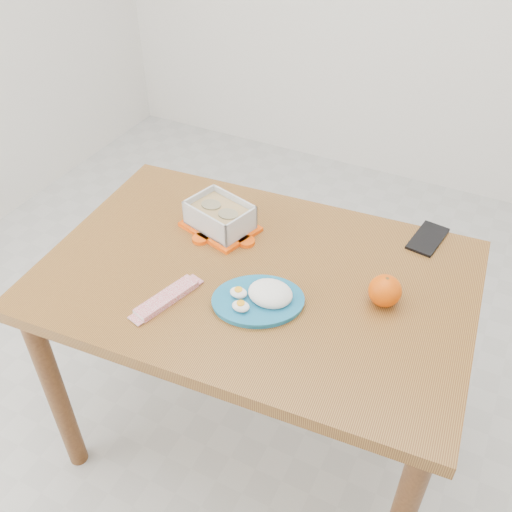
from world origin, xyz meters
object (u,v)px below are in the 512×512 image
at_px(food_container, 220,217).
at_px(rice_plate, 262,297).
at_px(smartphone, 428,238).
at_px(dining_table, 256,300).
at_px(orange_fruit, 385,291).

xyz_separation_m(food_container, rice_plate, (0.25, -0.23, -0.02)).
distance_m(food_container, rice_plate, 0.34).
xyz_separation_m(food_container, smartphone, (0.57, 0.22, -0.04)).
height_order(dining_table, smartphone, smartphone).
distance_m(dining_table, smartphone, 0.53).
relative_size(dining_table, orange_fruit, 14.45).
relative_size(food_container, smartphone, 1.56).
distance_m(food_container, smartphone, 0.61).
height_order(rice_plate, smartphone, rice_plate).
distance_m(dining_table, food_container, 0.27).
bearing_deg(food_container, dining_table, -19.68).
distance_m(orange_fruit, rice_plate, 0.31).
relative_size(orange_fruit, smartphone, 0.55).
distance_m(food_container, orange_fruit, 0.54).
height_order(dining_table, orange_fruit, orange_fruit).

